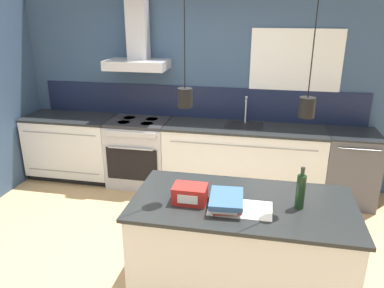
# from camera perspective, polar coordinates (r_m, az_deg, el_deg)

# --- Properties ---
(ground_plane) EXTENTS (16.00, 16.00, 0.00)m
(ground_plane) POSITION_cam_1_polar(r_m,az_deg,el_deg) (3.83, -5.09, -17.57)
(ground_plane) COLOR tan
(ground_plane) RESTS_ON ground
(wall_back) EXTENTS (5.60, 2.40, 2.60)m
(wall_back) POSITION_cam_1_polar(r_m,az_deg,el_deg) (5.08, 0.37, 8.95)
(wall_back) COLOR #354C6B
(wall_back) RESTS_ON ground_plane
(counter_run_left) EXTENTS (1.22, 0.64, 0.91)m
(counter_run_left) POSITION_cam_1_polar(r_m,az_deg,el_deg) (5.63, -17.72, -0.37)
(counter_run_left) COLOR black
(counter_run_left) RESTS_ON ground_plane
(counter_run_sink) EXTENTS (2.05, 0.64, 1.27)m
(counter_run_sink) POSITION_cam_1_polar(r_m,az_deg,el_deg) (4.96, 7.71, -2.31)
(counter_run_sink) COLOR black
(counter_run_sink) RESTS_ON ground_plane
(oven_range) EXTENTS (0.80, 0.66, 0.91)m
(oven_range) POSITION_cam_1_polar(r_m,az_deg,el_deg) (5.22, -8.02, -1.23)
(oven_range) COLOR #B5B5BA
(oven_range) RESTS_ON ground_plane
(dishwasher) EXTENTS (0.62, 0.65, 0.91)m
(dishwasher) POSITION_cam_1_polar(r_m,az_deg,el_deg) (5.07, 22.82, -3.35)
(dishwasher) COLOR #4C4C51
(dishwasher) RESTS_ON ground_plane
(kitchen_island) EXTENTS (1.73, 0.89, 0.91)m
(kitchen_island) POSITION_cam_1_polar(r_m,az_deg,el_deg) (3.21, 7.36, -15.75)
(kitchen_island) COLOR black
(kitchen_island) RESTS_ON ground_plane
(bottle_on_island) EXTENTS (0.07, 0.07, 0.33)m
(bottle_on_island) POSITION_cam_1_polar(r_m,az_deg,el_deg) (2.91, 16.22, -6.88)
(bottle_on_island) COLOR #193319
(bottle_on_island) RESTS_ON kitchen_island
(book_stack) EXTENTS (0.27, 0.36, 0.10)m
(book_stack) POSITION_cam_1_polar(r_m,az_deg,el_deg) (2.85, 5.20, -8.68)
(book_stack) COLOR #B2332D
(book_stack) RESTS_ON kitchen_island
(red_supply_box) EXTENTS (0.26, 0.19, 0.14)m
(red_supply_box) POSITION_cam_1_polar(r_m,az_deg,el_deg) (2.91, -0.32, -7.63)
(red_supply_box) COLOR red
(red_supply_box) RESTS_ON kitchen_island
(paper_pile) EXTENTS (0.48, 0.29, 0.01)m
(paper_pile) POSITION_cam_1_polar(r_m,az_deg,el_deg) (2.87, 7.34, -9.72)
(paper_pile) COLOR silver
(paper_pile) RESTS_ON kitchen_island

